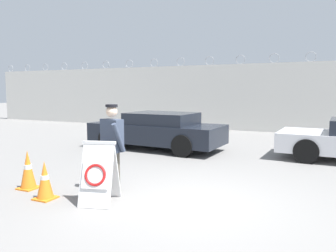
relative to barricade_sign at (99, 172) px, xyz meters
name	(u,v)px	position (x,y,z in m)	size (l,w,h in m)	color
ground_plane	(192,203)	(1.50, 0.66, -0.55)	(90.00, 90.00, 0.00)	gray
perimeter_wall	(273,98)	(1.50, 11.81, 1.11)	(36.00, 0.30, 3.76)	silver
barricade_sign	(99,172)	(0.00, 0.00, 0.00)	(0.73, 0.84, 1.11)	white
security_guard	(112,144)	(-0.13, 0.61, 0.41)	(0.62, 0.46, 1.73)	#514C42
traffic_cone_near	(28,170)	(-1.83, 0.09, -0.16)	(0.36, 0.36, 0.79)	orange
traffic_cone_mid	(45,180)	(-1.03, -0.25, -0.20)	(0.35, 0.35, 0.71)	orange
parked_car_front_coupe	(157,130)	(-1.48, 5.30, 0.09)	(4.67, 2.15, 1.25)	black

